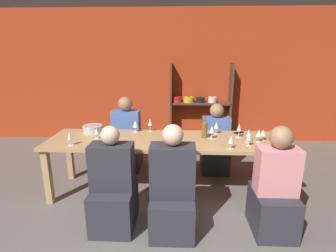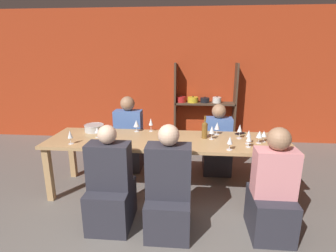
{
  "view_description": "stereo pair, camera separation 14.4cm",
  "coord_description": "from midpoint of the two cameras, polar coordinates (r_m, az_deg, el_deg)",
  "views": [
    {
      "loc": [
        0.15,
        -1.68,
        1.84
      ],
      "look_at": [
        0.01,
        1.64,
        0.9
      ],
      "focal_mm": 28.0,
      "sensor_mm": 36.0,
      "label": 1
    },
    {
      "loc": [
        0.3,
        -1.67,
        1.84
      ],
      "look_at": [
        0.01,
        1.64,
        0.9
      ],
      "focal_mm": 28.0,
      "sensor_mm": 36.0,
      "label": 2
    }
  ],
  "objects": [
    {
      "name": "wine_glass_red_a",
      "position": [
        3.54,
        -14.03,
        -0.95
      ],
      "size": [
        0.07,
        0.07,
        0.14
      ],
      "color": "white",
      "rests_on": "dining_table"
    },
    {
      "name": "wine_glass_white_d",
      "position": [
        3.25,
        18.44,
        -2.58
      ],
      "size": [
        0.07,
        0.07,
        0.15
      ],
      "color": "white",
      "rests_on": "dining_table"
    },
    {
      "name": "person_far_b",
      "position": [
        4.32,
        -7.52,
        -3.48
      ],
      "size": [
        0.43,
        0.54,
        1.18
      ],
      "rotation": [
        0.0,
        0.0,
        3.14
      ],
      "color": "#2D2D38",
      "rests_on": "ground_plane"
    },
    {
      "name": "wine_glass_red_b",
      "position": [
        3.43,
        20.43,
        -1.75
      ],
      "size": [
        0.08,
        0.08,
        0.16
      ],
      "color": "white",
      "rests_on": "dining_table"
    },
    {
      "name": "wine_glass_empty_b",
      "position": [
        3.37,
        18.35,
        -1.72
      ],
      "size": [
        0.07,
        0.07,
        0.17
      ],
      "color": "white",
      "rests_on": "dining_table"
    },
    {
      "name": "mixing_bowl",
      "position": [
        3.85,
        -14.75,
        -0.36
      ],
      "size": [
        0.28,
        0.28,
        0.1
      ],
      "color": "#B7BABC",
      "rests_on": "dining_table"
    },
    {
      "name": "wall_back_red",
      "position": [
        5.53,
        2.67,
        10.6
      ],
      "size": [
        8.8,
        0.06,
        2.7
      ],
      "color": "#B23819",
      "rests_on": "ground_plane"
    },
    {
      "name": "wine_bottle_green",
      "position": [
        3.45,
        9.18,
        -0.72
      ],
      "size": [
        0.08,
        0.08,
        0.3
      ],
      "color": "brown",
      "rests_on": "dining_table"
    },
    {
      "name": "person_near_c",
      "position": [
        2.96,
        -10.95,
        -13.59
      ],
      "size": [
        0.44,
        0.55,
        1.14
      ],
      "color": "#2D2D38",
      "rests_on": "ground_plane"
    },
    {
      "name": "wine_glass_empty_a",
      "position": [
        3.71,
        -2.64,
        0.84
      ],
      "size": [
        0.06,
        0.06,
        0.19
      ],
      "color": "white",
      "rests_on": "dining_table"
    },
    {
      "name": "person_near_b",
      "position": [
        2.98,
        23.03,
        -14.02
      ],
      "size": [
        0.41,
        0.51,
        1.16
      ],
      "color": "#2D2D38",
      "rests_on": "ground_plane"
    },
    {
      "name": "wine_glass_white_c",
      "position": [
        3.51,
        21.27,
        -1.68
      ],
      "size": [
        0.07,
        0.07,
        0.14
      ],
      "color": "white",
      "rests_on": "dining_table"
    },
    {
      "name": "wine_glass_white_b",
      "position": [
        3.63,
        11.76,
        -0.06
      ],
      "size": [
        0.07,
        0.07,
        0.17
      ],
      "color": "white",
      "rests_on": "dining_table"
    },
    {
      "name": "person_far_a",
      "position": [
        4.24,
        11.58,
        -4.57
      ],
      "size": [
        0.43,
        0.53,
        1.09
      ],
      "rotation": [
        0.0,
        0.0,
        3.14
      ],
      "color": "#2D2D38",
      "rests_on": "ground_plane"
    },
    {
      "name": "dining_table",
      "position": [
        3.43,
        1.07,
        -4.11
      ],
      "size": [
        3.11,
        0.84,
        0.75
      ],
      "color": "tan",
      "rests_on": "ground_plane"
    },
    {
      "name": "wine_glass_red_e",
      "position": [
        3.42,
        10.73,
        -0.9
      ],
      "size": [
        0.07,
        0.07,
        0.18
      ],
      "color": "white",
      "rests_on": "dining_table"
    },
    {
      "name": "wine_glass_red_c",
      "position": [
        3.54,
        16.49,
        -0.6
      ],
      "size": [
        0.07,
        0.07,
        0.19
      ],
      "color": "white",
      "rests_on": "dining_table"
    },
    {
      "name": "wine_glass_white_a",
      "position": [
        3.72,
        -5.82,
        0.48
      ],
      "size": [
        0.08,
        0.08,
        0.17
      ],
      "color": "white",
      "rests_on": "dining_table"
    },
    {
      "name": "wine_glass_red_d",
      "position": [
        3.38,
        -19.41,
        -1.83
      ],
      "size": [
        0.06,
        0.06,
        0.17
      ],
      "color": "white",
      "rests_on": "dining_table"
    },
    {
      "name": "cell_phone",
      "position": [
        3.78,
        16.5,
        -1.57
      ],
      "size": [
        0.16,
        0.15,
        0.01
      ],
      "color": "black",
      "rests_on": "dining_table"
    },
    {
      "name": "person_near_a",
      "position": [
        2.81,
        1.66,
        -14.66
      ],
      "size": [
        0.45,
        0.57,
        1.17
      ],
      "color": "#2D2D38",
      "rests_on": "ground_plane"
    },
    {
      "name": "wine_glass_empty_c",
      "position": [
        3.1,
        14.63,
        -3.08
      ],
      "size": [
        0.07,
        0.07,
        0.17
      ],
      "color": "white",
      "rests_on": "dining_table"
    },
    {
      "name": "shelf_unit",
      "position": [
        5.46,
        8.3,
        2.57
      ],
      "size": [
        1.24,
        0.3,
        1.65
      ],
      "color": "#4C3828",
      "rests_on": "ground_plane"
    }
  ]
}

